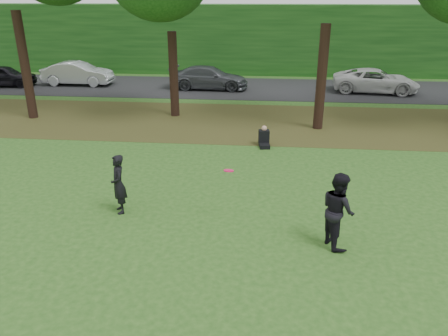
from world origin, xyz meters
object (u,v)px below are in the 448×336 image
frisbee (229,171)px  seated_person (264,139)px  player_right (338,210)px  player_left (119,184)px

frisbee → seated_person: bearing=82.0°
player_right → seated_person: 7.62m
player_left → frisbee: bearing=59.6°
player_right → frisbee: bearing=51.9°
seated_person → player_right: bearing=-83.3°
player_left → frisbee: player_left is taller
player_left → seated_person: 7.40m
player_left → seated_person: bearing=120.7°
player_right → player_left: bearing=59.8°
frisbee → player_left: bearing=175.9°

